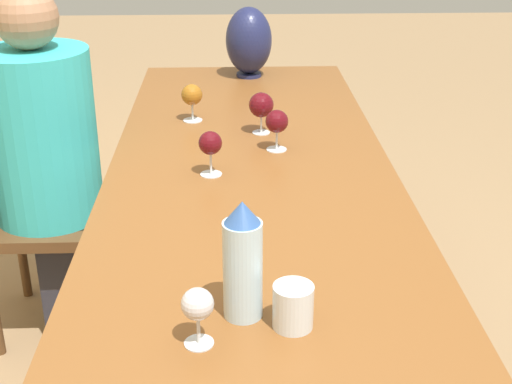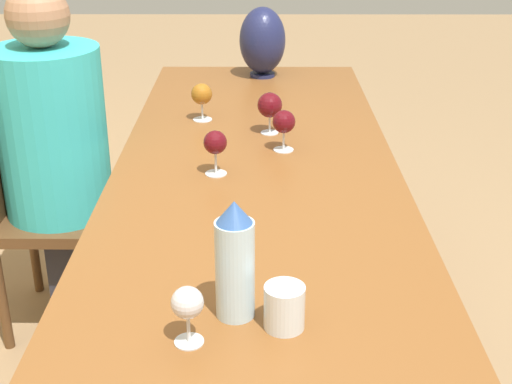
{
  "view_description": "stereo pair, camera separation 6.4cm",
  "coord_description": "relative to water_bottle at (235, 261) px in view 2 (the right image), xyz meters",
  "views": [
    {
      "loc": [
        -1.59,
        0.06,
        1.57
      ],
      "look_at": [
        -0.01,
        0.0,
        0.85
      ],
      "focal_mm": 50.0,
      "sensor_mm": 36.0,
      "label": 1
    },
    {
      "loc": [
        -1.59,
        -0.01,
        1.57
      ],
      "look_at": [
        -0.01,
        0.0,
        0.85
      ],
      "focal_mm": 50.0,
      "sensor_mm": 36.0,
      "label": 2
    }
  ],
  "objects": [
    {
      "name": "chair_far",
      "position": [
        1.09,
        0.73,
        -0.38
      ],
      "size": [
        0.44,
        0.44,
        0.93
      ],
      "color": "brown",
      "rests_on": "ground_plane"
    },
    {
      "name": "water_bottle",
      "position": [
        0.0,
        0.0,
        0.0
      ],
      "size": [
        0.08,
        0.08,
        0.25
      ],
      "color": "silver",
      "rests_on": "dining_table"
    },
    {
      "name": "person_far",
      "position": [
        1.09,
        0.65,
        -0.21
      ],
      "size": [
        0.37,
        0.37,
        1.25
      ],
      "color": "#2D2D38",
      "rests_on": "ground_plane"
    },
    {
      "name": "wine_glass_4",
      "position": [
        1.08,
        -0.08,
        -0.03
      ],
      "size": [
        0.08,
        0.08,
        0.14
      ],
      "color": "silver",
      "rests_on": "dining_table"
    },
    {
      "name": "wine_glass_5",
      "position": [
        0.92,
        -0.13,
        -0.03
      ],
      "size": [
        0.07,
        0.07,
        0.13
      ],
      "color": "silver",
      "rests_on": "dining_table"
    },
    {
      "name": "wine_glass_1",
      "position": [
        -0.09,
        0.09,
        -0.04
      ],
      "size": [
        0.06,
        0.06,
        0.12
      ],
      "color": "silver",
      "rests_on": "dining_table"
    },
    {
      "name": "water_tumbler",
      "position": [
        -0.04,
        -0.1,
        -0.08
      ],
      "size": [
        0.08,
        0.08,
        0.09
      ],
      "color": "silver",
      "rests_on": "dining_table"
    },
    {
      "name": "wine_glass_2",
      "position": [
        0.72,
        0.08,
        -0.03
      ],
      "size": [
        0.07,
        0.07,
        0.13
      ],
      "color": "silver",
      "rests_on": "dining_table"
    },
    {
      "name": "vase",
      "position": [
        1.81,
        -0.06,
        0.03
      ],
      "size": [
        0.2,
        0.2,
        0.3
      ],
      "color": "#1E234C",
      "rests_on": "dining_table"
    },
    {
      "name": "wine_glass_0",
      "position": [
        1.22,
        0.15,
        -0.03
      ],
      "size": [
        0.08,
        0.08,
        0.13
      ],
      "color": "silver",
      "rests_on": "dining_table"
    },
    {
      "name": "dining_table",
      "position": [
        0.38,
        -0.04,
        -0.18
      ],
      "size": [
        3.18,
        0.86,
        0.75
      ],
      "color": "brown",
      "rests_on": "ground_plane"
    }
  ]
}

